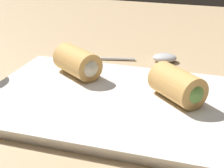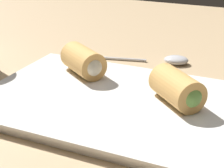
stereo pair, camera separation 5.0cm
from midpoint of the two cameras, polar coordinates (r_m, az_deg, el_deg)
table_surface at (r=50.94cm, az=1.08°, el=-4.27°), size 180.00×140.00×2.00cm
serving_plate at (r=50.00cm, az=2.87°, el=-2.60°), size 33.84×23.72×1.50cm
roll_front_left at (r=55.63cm, az=-1.67°, el=3.39°), size 8.26×7.50×4.19cm
roll_front_right at (r=47.70cm, az=13.07°, el=-0.81°), size 8.09×7.93×4.19cm
spoon at (r=66.07cm, az=10.71°, el=3.60°), size 18.71×6.05×1.46cm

